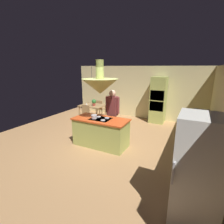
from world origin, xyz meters
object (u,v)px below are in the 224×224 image
object	(u,v)px
dining_table	(93,107)
chair_by_back_wall	(100,107)
kitchen_island	(101,132)
refrigerator	(198,171)
canister_flour	(201,128)
canister_sugar	(201,126)
chair_facing_island	(85,114)
potted_plant_on_table	(94,102)
person_at_island	(112,111)
oven_tower	(158,100)
cup_on_table	(87,105)
cooking_pot_on_cooktop	(94,117)
microwave_on_counter	(201,114)

from	to	relation	value
dining_table	chair_by_back_wall	bearing A→B (deg)	90.00
kitchen_island	refrigerator	distance (m)	3.31
canister_flour	canister_sugar	size ratio (longest dim) A/B	1.16
chair_facing_island	potted_plant_on_table	xyz separation A→B (m)	(0.14, 0.57, 0.42)
chair_by_back_wall	person_at_island	bearing A→B (deg)	130.58
oven_tower	dining_table	xyz separation A→B (m)	(-2.80, -1.14, -0.38)
dining_table	cup_on_table	xyz separation A→B (m)	(-0.19, -0.22, 0.15)
canister_sugar	cooking_pot_on_cooktop	world-z (taller)	canister_sugar
refrigerator	cooking_pot_on_cooktop	xyz separation A→B (m)	(-2.96, 1.57, 0.07)
person_at_island	canister_sugar	xyz separation A→B (m)	(2.77, -0.26, -0.02)
canister_sugar	microwave_on_counter	world-z (taller)	microwave_on_counter
canister_sugar	cooking_pot_on_cooktop	size ratio (longest dim) A/B	0.96
refrigerator	potted_plant_on_table	bearing A→B (deg)	139.57
potted_plant_on_table	cup_on_table	distance (m)	0.37
chair_facing_island	canister_flour	distance (m)	4.72
person_at_island	canister_sugar	size ratio (longest dim) A/B	10.09
chair_facing_island	cooking_pot_on_cooktop	xyz separation A→B (m)	(1.54, -1.57, 0.49)
refrigerator	canister_sugar	bearing A→B (deg)	88.92
potted_plant_on_table	canister_sugar	bearing A→B (deg)	-19.83
dining_table	canister_flour	xyz separation A→B (m)	(4.54, -1.85, 0.35)
chair_facing_island	microwave_on_counter	xyz separation A→B (m)	(4.54, 0.02, 0.55)
chair_by_back_wall	canister_sugar	distance (m)	5.13
chair_facing_island	chair_by_back_wall	world-z (taller)	same
kitchen_island	cup_on_table	distance (m)	2.69
cooking_pot_on_cooktop	canister_sugar	bearing A→B (deg)	10.56
oven_tower	microwave_on_counter	world-z (taller)	oven_tower
cup_on_table	cooking_pot_on_cooktop	distance (m)	2.66
kitchen_island	oven_tower	size ratio (longest dim) A/B	0.85
chair_by_back_wall	cooking_pot_on_cooktop	world-z (taller)	cooking_pot_on_cooktop
refrigerator	chair_facing_island	world-z (taller)	refrigerator
chair_facing_island	canister_sugar	distance (m)	4.68
chair_facing_island	potted_plant_on_table	size ratio (longest dim) A/B	2.90
chair_by_back_wall	canister_flour	xyz separation A→B (m)	(4.54, -2.51, 0.51)
cooking_pot_on_cooktop	oven_tower	bearing A→B (deg)	69.52
cooking_pot_on_cooktop	microwave_on_counter	bearing A→B (deg)	27.94
dining_table	potted_plant_on_table	bearing A→B (deg)	-31.19
microwave_on_counter	cooking_pot_on_cooktop	xyz separation A→B (m)	(-3.00, -1.59, -0.06)
potted_plant_on_table	cooking_pot_on_cooktop	size ratio (longest dim) A/B	1.67
refrigerator	cooking_pot_on_cooktop	bearing A→B (deg)	152.05
cup_on_table	person_at_island	bearing A→B (deg)	-31.38
kitchen_island	dining_table	xyz separation A→B (m)	(-1.70, 2.10, 0.20)
person_at_island	potted_plant_on_table	xyz separation A→B (m)	(-1.64, 1.33, -0.08)
oven_tower	cup_on_table	world-z (taller)	oven_tower
refrigerator	chair_by_back_wall	bearing A→B (deg)	135.27
oven_tower	chair_facing_island	world-z (taller)	oven_tower
canister_flour	canister_sugar	xyz separation A→B (m)	(0.00, 0.18, -0.01)
dining_table	chair_facing_island	distance (m)	0.67
refrigerator	chair_by_back_wall	xyz separation A→B (m)	(-4.50, 4.46, -0.41)
oven_tower	canister_sugar	xyz separation A→B (m)	(1.74, -2.81, -0.05)
refrigerator	potted_plant_on_table	world-z (taller)	refrigerator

